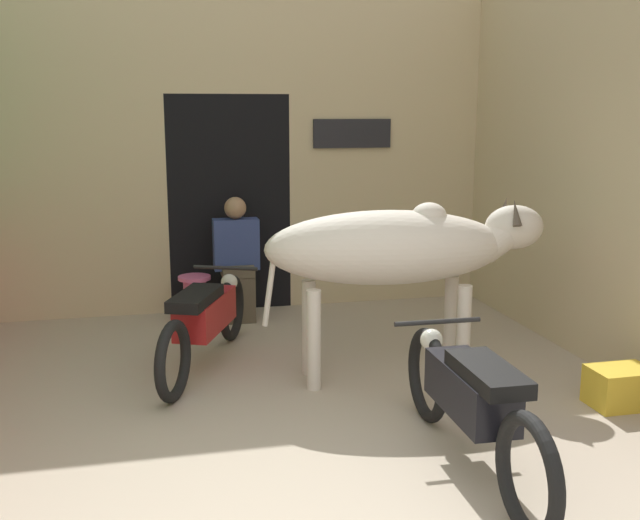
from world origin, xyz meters
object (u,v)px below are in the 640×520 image
(motorcycle_near, at_px, (471,399))
(crate, at_px, (621,387))
(cow, at_px, (398,249))
(plastic_stool, at_px, (195,297))
(shopkeeper_seated, at_px, (237,256))
(motorcycle_far, at_px, (205,318))

(motorcycle_near, distance_m, crate, 1.62)
(crate, bearing_deg, cow, 146.32)
(plastic_stool, relative_size, crate, 1.05)
(cow, bearing_deg, plastic_stool, 125.93)
(plastic_stool, height_order, crate, plastic_stool)
(shopkeeper_seated, xyz_separation_m, plastic_stool, (-0.42, 0.04, -0.41))
(motorcycle_far, bearing_deg, shopkeeper_seated, 72.60)
(cow, xyz_separation_m, plastic_stool, (-1.44, 1.98, -0.78))
(shopkeeper_seated, distance_m, crate, 3.77)
(cow, bearing_deg, motorcycle_far, 157.93)
(motorcycle_near, xyz_separation_m, shopkeeper_seated, (-0.94, 3.51, 0.22))
(motorcycle_far, bearing_deg, plastic_stool, 89.85)
(cow, relative_size, motorcycle_near, 1.06)
(cow, bearing_deg, motorcycle_near, -92.88)
(motorcycle_near, bearing_deg, motorcycle_far, 122.39)
(cow, xyz_separation_m, crate, (1.38, -0.92, -0.89))
(motorcycle_near, height_order, crate, motorcycle_near)
(cow, bearing_deg, shopkeeper_seated, 117.53)
(motorcycle_near, xyz_separation_m, crate, (1.46, 0.64, -0.29))
(motorcycle_near, xyz_separation_m, motorcycle_far, (-1.36, 2.15, -0.02))
(plastic_stool, bearing_deg, shopkeeper_seated, -5.03)
(motorcycle_near, distance_m, shopkeeper_seated, 3.64)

